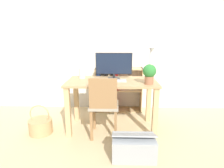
{
  "coord_description": "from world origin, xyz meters",
  "views": [
    {
      "loc": [
        0.07,
        -2.66,
        1.39
      ],
      "look_at": [
        0.0,
        0.1,
        0.68
      ],
      "focal_mm": 30.0,
      "sensor_mm": 36.0,
      "label": 1
    }
  ],
  "objects_px": {
    "potted_plant": "(149,73)",
    "basket": "(41,126)",
    "chair": "(104,104)",
    "storage_box": "(134,147)",
    "desk_lamp": "(151,61)",
    "keyboard": "(113,81)",
    "bookshelf": "(111,91)",
    "vase": "(82,73)",
    "monitor": "(114,65)"
  },
  "relations": [
    {
      "from": "potted_plant",
      "to": "bookshelf",
      "type": "bearing_deg",
      "value": 121.03
    },
    {
      "from": "chair",
      "to": "desk_lamp",
      "type": "bearing_deg",
      "value": 21.38
    },
    {
      "from": "chair",
      "to": "storage_box",
      "type": "relative_size",
      "value": 1.73
    },
    {
      "from": "bookshelf",
      "to": "basket",
      "type": "bearing_deg",
      "value": -137.62
    },
    {
      "from": "keyboard",
      "to": "potted_plant",
      "type": "xyz_separation_m",
      "value": [
        0.49,
        -0.16,
        0.15
      ]
    },
    {
      "from": "potted_plant",
      "to": "desk_lamp",
      "type": "bearing_deg",
      "value": 77.78
    },
    {
      "from": "keyboard",
      "to": "chair",
      "type": "relative_size",
      "value": 0.43
    },
    {
      "from": "desk_lamp",
      "to": "chair",
      "type": "relative_size",
      "value": 0.54
    },
    {
      "from": "chair",
      "to": "storage_box",
      "type": "height_order",
      "value": "chair"
    },
    {
      "from": "keyboard",
      "to": "storage_box",
      "type": "distance_m",
      "value": 0.96
    },
    {
      "from": "monitor",
      "to": "vase",
      "type": "relative_size",
      "value": 2.72
    },
    {
      "from": "monitor",
      "to": "keyboard",
      "type": "bearing_deg",
      "value": -91.75
    },
    {
      "from": "chair",
      "to": "basket",
      "type": "bearing_deg",
      "value": 174.42
    },
    {
      "from": "bookshelf",
      "to": "basket",
      "type": "height_order",
      "value": "bookshelf"
    },
    {
      "from": "vase",
      "to": "bookshelf",
      "type": "distance_m",
      "value": 0.84
    },
    {
      "from": "storage_box",
      "to": "keyboard",
      "type": "bearing_deg",
      "value": 110.24
    },
    {
      "from": "keyboard",
      "to": "monitor",
      "type": "bearing_deg",
      "value": 88.25
    },
    {
      "from": "keyboard",
      "to": "desk_lamp",
      "type": "relative_size",
      "value": 0.79
    },
    {
      "from": "desk_lamp",
      "to": "potted_plant",
      "type": "bearing_deg",
      "value": -102.22
    },
    {
      "from": "keyboard",
      "to": "vase",
      "type": "height_order",
      "value": "vase"
    },
    {
      "from": "monitor",
      "to": "vase",
      "type": "height_order",
      "value": "monitor"
    },
    {
      "from": "storage_box",
      "to": "chair",
      "type": "bearing_deg",
      "value": 129.91
    },
    {
      "from": "bookshelf",
      "to": "storage_box",
      "type": "relative_size",
      "value": 1.7
    },
    {
      "from": "vase",
      "to": "bookshelf",
      "type": "xyz_separation_m",
      "value": [
        0.42,
        0.58,
        -0.45
      ]
    },
    {
      "from": "vase",
      "to": "storage_box",
      "type": "relative_size",
      "value": 0.4
    },
    {
      "from": "keyboard",
      "to": "basket",
      "type": "distance_m",
      "value": 1.26
    },
    {
      "from": "keyboard",
      "to": "desk_lamp",
      "type": "distance_m",
      "value": 0.6
    },
    {
      "from": "desk_lamp",
      "to": "basket",
      "type": "relative_size",
      "value": 1.1
    },
    {
      "from": "keyboard",
      "to": "storage_box",
      "type": "bearing_deg",
      "value": -69.76
    },
    {
      "from": "vase",
      "to": "bookshelf",
      "type": "bearing_deg",
      "value": 54.24
    },
    {
      "from": "monitor",
      "to": "potted_plant",
      "type": "bearing_deg",
      "value": -34.27
    },
    {
      "from": "potted_plant",
      "to": "chair",
      "type": "height_order",
      "value": "potted_plant"
    },
    {
      "from": "potted_plant",
      "to": "bookshelf",
      "type": "distance_m",
      "value": 1.19
    },
    {
      "from": "vase",
      "to": "potted_plant",
      "type": "relative_size",
      "value": 0.75
    },
    {
      "from": "monitor",
      "to": "basket",
      "type": "distance_m",
      "value": 1.41
    },
    {
      "from": "basket",
      "to": "storage_box",
      "type": "height_order",
      "value": "basket"
    },
    {
      "from": "basket",
      "to": "chair",
      "type": "bearing_deg",
      "value": -5.1
    },
    {
      "from": "desk_lamp",
      "to": "chair",
      "type": "height_order",
      "value": "desk_lamp"
    },
    {
      "from": "vase",
      "to": "basket",
      "type": "xyz_separation_m",
      "value": [
        -0.58,
        -0.33,
        -0.73
      ]
    },
    {
      "from": "potted_plant",
      "to": "chair",
      "type": "bearing_deg",
      "value": -172.98
    },
    {
      "from": "monitor",
      "to": "chair",
      "type": "xyz_separation_m",
      "value": [
        -0.13,
        -0.4,
        -0.48
      ]
    },
    {
      "from": "chair",
      "to": "storage_box",
      "type": "xyz_separation_m",
      "value": [
        0.38,
        -0.45,
        -0.35
      ]
    },
    {
      "from": "keyboard",
      "to": "storage_box",
      "type": "xyz_separation_m",
      "value": [
        0.25,
        -0.69,
        -0.63
      ]
    },
    {
      "from": "vase",
      "to": "monitor",
      "type": "bearing_deg",
      "value": -1.53
    },
    {
      "from": "keyboard",
      "to": "bookshelf",
      "type": "relative_size",
      "value": 0.44
    },
    {
      "from": "vase",
      "to": "chair",
      "type": "xyz_separation_m",
      "value": [
        0.36,
        -0.42,
        -0.35
      ]
    },
    {
      "from": "potted_plant",
      "to": "basket",
      "type": "height_order",
      "value": "potted_plant"
    },
    {
      "from": "potted_plant",
      "to": "basket",
      "type": "bearing_deg",
      "value": 179.68
    },
    {
      "from": "potted_plant",
      "to": "basket",
      "type": "distance_m",
      "value": 1.74
    },
    {
      "from": "bookshelf",
      "to": "keyboard",
      "type": "bearing_deg",
      "value": -84.99
    }
  ]
}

